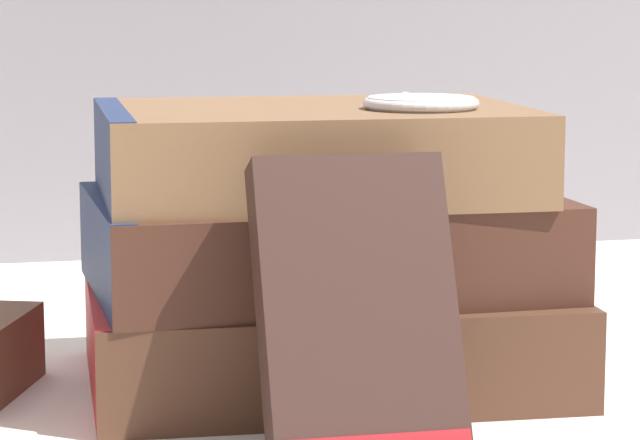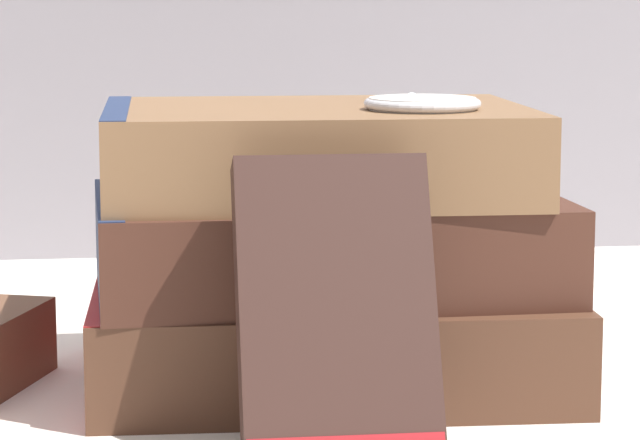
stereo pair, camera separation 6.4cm
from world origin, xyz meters
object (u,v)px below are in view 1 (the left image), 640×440
object	(u,v)px
book_flat_top	(302,151)
reading_glasses	(181,310)
pocket_watch	(421,103)
book_leaning_front	(358,322)
book_flat_middle	(312,242)
book_flat_bottom	(314,335)

from	to	relation	value
book_flat_top	reading_glasses	xyz separation A→B (m)	(-0.04, 0.18, -0.12)
pocket_watch	reading_glasses	distance (m)	0.27
book_leaning_front	reading_glasses	bearing A→B (deg)	97.05
book_flat_middle	book_flat_top	world-z (taller)	book_flat_top
book_flat_middle	reading_glasses	world-z (taller)	book_flat_middle
book_flat_top	book_flat_bottom	bearing A→B (deg)	17.69
book_flat_bottom	book_leaning_front	bearing A→B (deg)	-91.83
book_flat_bottom	book_leaning_front	xyz separation A→B (m)	(-0.01, -0.13, 0.04)
book_flat_bottom	book_flat_top	size ratio (longest dim) A/B	1.15
book_flat_middle	book_leaning_front	distance (m)	0.13
pocket_watch	reading_glasses	bearing A→B (deg)	114.55
book_flat_middle	pocket_watch	size ratio (longest dim) A/B	3.88
book_flat_middle	reading_glasses	distance (m)	0.20
book_leaning_front	book_flat_middle	bearing A→B (deg)	86.91
book_flat_middle	book_flat_bottom	bearing A→B (deg)	44.84
book_flat_middle	book_leaning_front	world-z (taller)	book_leaning_front
book_leaning_front	reading_glasses	xyz separation A→B (m)	(-0.04, 0.31, -0.06)
book_leaning_front	pocket_watch	bearing A→B (deg)	61.00
book_flat_bottom	book_flat_middle	xyz separation A→B (m)	(-0.00, -0.00, 0.05)
book_flat_top	book_leaning_front	xyz separation A→B (m)	(-0.00, -0.13, -0.06)
reading_glasses	book_flat_top	bearing A→B (deg)	-92.24
book_flat_middle	reading_glasses	size ratio (longest dim) A/B	2.43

